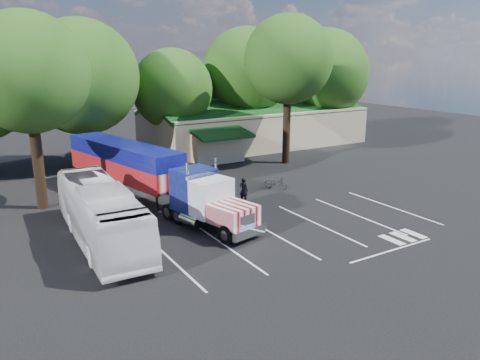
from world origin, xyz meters
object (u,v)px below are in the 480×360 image
tour_bus (101,213)px  silver_sedan (258,145)px  bicycle (276,183)px  woman (244,190)px  semi_truck (143,170)px

tour_bus → silver_sedan: (20.65, 15.90, -0.84)m
bicycle → tour_bus: 14.63m
woman → silver_sedan: size_ratio=0.38×
woman → semi_truck: bearing=25.4°
bicycle → silver_sedan: size_ratio=0.39×
woman → tour_bus: 10.45m
bicycle → woman: bearing=171.8°
semi_truck → woman: 7.06m
woman → bicycle: woman is taller
bicycle → semi_truck: bearing=136.4°
bicycle → silver_sedan: silver_sedan is taller
tour_bus → semi_truck: bearing=54.2°
semi_truck → bicycle: size_ratio=10.29×
semi_truck → silver_sedan: size_ratio=4.06×
woman → silver_sedan: 17.44m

